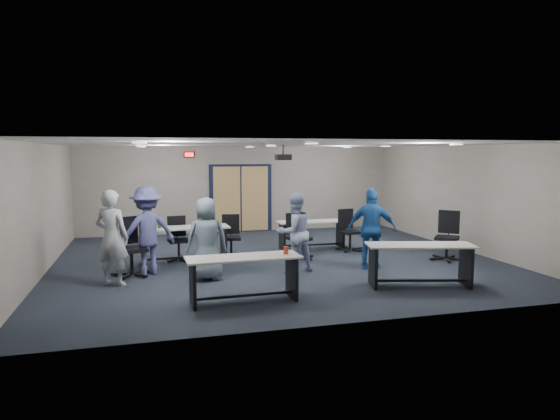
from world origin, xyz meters
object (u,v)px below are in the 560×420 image
object	(u,v)px
chair_loose_right	(447,236)
person_lightblue	(294,232)
table_front_left	(244,271)
person_navy	(372,229)
chair_loose_left	(131,247)
person_gray	(112,238)
table_back_left	(184,238)
person_back	(147,231)
person_plaid	(207,239)
chair_back_a	(179,239)
table_back_right	(312,230)
chair_back_c	(299,236)
chair_back_d	(350,230)
table_front_right	(420,258)
chair_back_b	(231,236)

from	to	relation	value
chair_loose_right	person_lightblue	size ratio (longest dim) A/B	0.69
table_front_left	person_navy	size ratio (longest dim) A/B	1.10
chair_loose_left	person_navy	size ratio (longest dim) A/B	0.68
chair_loose_left	person_lightblue	world-z (taller)	person_lightblue
table_front_left	person_gray	size ratio (longest dim) A/B	1.06
table_back_left	person_gray	bearing A→B (deg)	-133.00
table_back_left	person_back	size ratio (longest dim) A/B	1.11
person_plaid	chair_back_a	bearing A→B (deg)	-75.90
person_gray	chair_loose_right	bearing A→B (deg)	-149.44
table_back_right	chair_back_c	world-z (taller)	chair_back_c
chair_back_d	table_front_right	bearing A→B (deg)	-103.30
chair_loose_left	person_navy	distance (m)	5.05
chair_loose_left	table_front_right	bearing A→B (deg)	-47.67
chair_back_a	person_gray	distance (m)	2.37
table_front_right	person_navy	bearing A→B (deg)	113.40
chair_back_c	person_lightblue	xyz separation A→B (m)	(-0.47, -1.19, 0.30)
chair_loose_left	person_lightblue	xyz separation A→B (m)	(3.31, -0.49, 0.24)
chair_loose_left	person_gray	distance (m)	0.78
chair_back_c	person_lightblue	bearing A→B (deg)	-124.45
chair_loose_left	person_gray	bearing A→B (deg)	-141.72
table_front_right	chair_loose_right	distance (m)	2.63
chair_loose_left	person_navy	world-z (taller)	person_navy
table_front_left	chair_loose_left	size ratio (longest dim) A/B	1.62
table_front_right	person_plaid	bearing A→B (deg)	172.07
chair_back_a	table_front_left	bearing A→B (deg)	-83.74
chair_loose_right	person_lightblue	xyz separation A→B (m)	(-3.77, -0.14, 0.26)
chair_loose_left	chair_loose_right	distance (m)	7.09
table_back_right	chair_back_a	distance (m)	3.52
table_front_left	person_lightblue	size ratio (longest dim) A/B	1.15
person_plaid	chair_back_c	bearing A→B (deg)	-147.43
person_lightblue	table_back_left	bearing A→B (deg)	-50.72
table_front_left	chair_back_a	bearing A→B (deg)	101.78
table_back_left	person_gray	distance (m)	2.27
chair_back_c	person_gray	bearing A→B (deg)	-174.70
table_front_right	chair_back_a	world-z (taller)	chair_back_a
table_back_right	person_lightblue	distance (m)	2.65
chair_loose_left	person_back	xyz separation A→B (m)	(0.32, 0.07, 0.32)
table_back_right	person_plaid	size ratio (longest dim) A/B	1.10
table_back_right	person_lightblue	xyz separation A→B (m)	(-1.18, -2.34, 0.34)
table_front_right	person_plaid	xyz separation A→B (m)	(-3.80, 1.54, 0.27)
chair_back_c	chair_back_a	bearing A→B (deg)	155.52
table_back_right	person_gray	bearing A→B (deg)	-151.29
table_back_left	chair_back_b	size ratio (longest dim) A/B	2.00
person_navy	person_back	distance (m)	4.74
chair_back_b	chair_loose_left	size ratio (longest dim) A/B	0.85
table_front_left	chair_loose_left	xyz separation A→B (m)	(-1.87, 2.33, 0.06)
table_back_right	chair_back_d	size ratio (longest dim) A/B	1.71
table_front_right	person_lightblue	bearing A→B (deg)	152.18
chair_loose_right	person_back	size ratio (longest dim) A/B	0.63
table_front_right	chair_back_c	size ratio (longest dim) A/B	1.93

